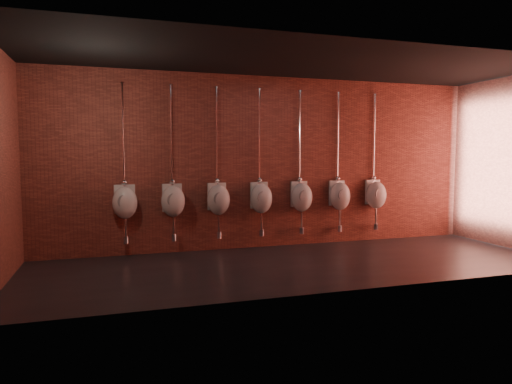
# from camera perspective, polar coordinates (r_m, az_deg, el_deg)

# --- Properties ---
(ground) EXTENTS (8.50, 8.50, 0.00)m
(ground) POSITION_cam_1_polar(r_m,az_deg,el_deg) (7.42, 5.52, -8.96)
(ground) COLOR black
(ground) RESTS_ON ground
(room_shell) EXTENTS (8.54, 3.04, 3.22)m
(room_shell) POSITION_cam_1_polar(r_m,az_deg,el_deg) (7.22, 5.64, 6.75)
(room_shell) COLOR black
(room_shell) RESTS_ON ground
(urinal_0) EXTENTS (0.47, 0.43, 2.72)m
(urinal_0) POSITION_cam_1_polar(r_m,az_deg,el_deg) (8.03, -16.07, -1.20)
(urinal_0) COLOR silver
(urinal_0) RESTS_ON ground
(urinal_1) EXTENTS (0.47, 0.43, 2.72)m
(urinal_1) POSITION_cam_1_polar(r_m,az_deg,el_deg) (8.09, -10.33, -1.05)
(urinal_1) COLOR silver
(urinal_1) RESTS_ON ground
(urinal_2) EXTENTS (0.47, 0.43, 2.72)m
(urinal_2) POSITION_cam_1_polar(r_m,az_deg,el_deg) (8.23, -4.72, -0.89)
(urinal_2) COLOR silver
(urinal_2) RESTS_ON ground
(urinal_3) EXTENTS (0.47, 0.43, 2.72)m
(urinal_3) POSITION_cam_1_polar(r_m,az_deg,el_deg) (8.44, 0.65, -0.73)
(urinal_3) COLOR silver
(urinal_3) RESTS_ON ground
(urinal_4) EXTENTS (0.47, 0.43, 2.72)m
(urinal_4) POSITION_cam_1_polar(r_m,az_deg,el_deg) (8.72, 5.71, -0.57)
(urinal_4) COLOR silver
(urinal_4) RESTS_ON ground
(urinal_5) EXTENTS (0.47, 0.43, 2.72)m
(urinal_5) POSITION_cam_1_polar(r_m,az_deg,el_deg) (9.07, 10.43, -0.43)
(urinal_5) COLOR silver
(urinal_5) RESTS_ON ground
(urinal_6) EXTENTS (0.47, 0.43, 2.72)m
(urinal_6) POSITION_cam_1_polar(r_m,az_deg,el_deg) (9.48, 14.76, -0.29)
(urinal_6) COLOR silver
(urinal_6) RESTS_ON ground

